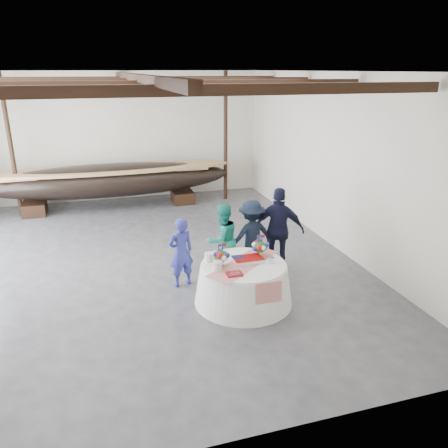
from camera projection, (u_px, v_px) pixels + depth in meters
name	position (u px, v px, depth m)	size (l,w,h in m)	color
floor	(147.00, 261.00, 10.97)	(10.00, 12.00, 0.01)	#3D3D42
wall_back	(122.00, 137.00, 15.64)	(10.00, 0.02, 4.50)	silver
wall_front	(202.00, 291.00, 4.80)	(10.00, 0.02, 4.50)	silver
wall_right	(332.00, 161.00, 11.55)	(0.02, 12.00, 4.50)	silver
ceiling	(135.00, 71.00, 9.46)	(10.00, 12.00, 0.01)	white
pavilion_structure	(133.00, 93.00, 10.37)	(9.80, 11.76, 4.50)	black
longboat_display	(110.00, 180.00, 14.81)	(8.28, 1.66, 1.55)	black
banquet_table	(243.00, 283.00, 8.91)	(2.01, 2.01, 0.86)	white
tabletop_items	(239.00, 255.00, 8.81)	(1.80, 1.58, 0.40)	#B51213
guest_woman_blue	(181.00, 252.00, 9.49)	(0.58, 0.38, 1.58)	navy
guest_woman_teal	(222.00, 240.00, 10.02)	(0.83, 0.64, 1.70)	#1B8C77
guest_man_left	(251.00, 236.00, 10.19)	(1.12, 0.64, 1.74)	black
guest_man_right	(279.00, 230.00, 10.19)	(1.18, 0.49, 2.01)	black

